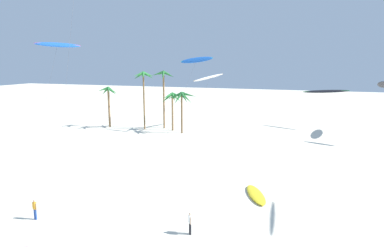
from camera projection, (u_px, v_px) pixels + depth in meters
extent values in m
cylinder|color=olive|center=(109.00, 108.00, 65.00)|extent=(0.40, 0.40, 7.72)
cone|color=#23662D|center=(112.00, 91.00, 64.23)|extent=(2.04, 0.76, 1.75)
cone|color=#23662D|center=(112.00, 91.00, 64.95)|extent=(1.54, 2.06, 1.62)
cone|color=#23662D|center=(109.00, 90.00, 65.28)|extent=(1.56, 2.13, 1.43)
cone|color=#23662D|center=(105.00, 91.00, 64.78)|extent=(2.02, 0.84, 1.80)
cone|color=#23662D|center=(103.00, 89.00, 63.79)|extent=(1.78, 2.06, 1.06)
cone|color=#23662D|center=(109.00, 90.00, 63.44)|extent=(1.73, 2.08, 1.27)
cylinder|color=brown|center=(144.00, 101.00, 62.52)|extent=(0.29, 0.29, 10.72)
cone|color=#287533|center=(148.00, 76.00, 61.35)|extent=(2.27, 0.64, 1.53)
cone|color=#287533|center=(149.00, 75.00, 62.13)|extent=(1.94, 2.10, 1.26)
cone|color=#287533|center=(143.00, 76.00, 62.58)|extent=(1.66, 2.18, 1.59)
cone|color=#287533|center=(139.00, 76.00, 61.87)|extent=(2.23, 0.76, 1.69)
cone|color=#287533|center=(139.00, 74.00, 60.85)|extent=(1.53, 2.32, 1.14)
cone|color=#287533|center=(143.00, 75.00, 60.60)|extent=(1.52, 2.30, 1.35)
cylinder|color=olive|center=(164.00, 100.00, 63.38)|extent=(0.34, 0.34, 10.83)
cone|color=#23662D|center=(169.00, 75.00, 62.27)|extent=(2.34, 0.84, 1.48)
cone|color=#23662D|center=(167.00, 73.00, 63.38)|extent=(1.00, 2.40, 1.00)
cone|color=#23662D|center=(161.00, 73.00, 63.35)|extent=(2.17, 1.89, 1.16)
cone|color=#23662D|center=(158.00, 74.00, 62.20)|extent=(2.27, 1.72, 1.19)
cone|color=#23662D|center=(163.00, 76.00, 61.60)|extent=(1.21, 2.25, 1.75)
cylinder|color=brown|center=(182.00, 113.00, 59.15)|extent=(0.31, 0.31, 7.24)
cone|color=#23662D|center=(189.00, 95.00, 58.15)|extent=(2.82, 0.64, 1.09)
cone|color=#23662D|center=(187.00, 98.00, 59.19)|extent=(1.96, 2.23, 2.26)
cone|color=#23662D|center=(183.00, 95.00, 59.85)|extent=(1.09, 2.85, 1.36)
cone|color=#23662D|center=(177.00, 96.00, 59.40)|extent=(2.76, 1.53, 1.61)
cone|color=#23662D|center=(175.00, 96.00, 58.54)|extent=(2.77, 1.51, 1.58)
cone|color=#23662D|center=(178.00, 99.00, 57.81)|extent=(1.28, 2.54, 2.18)
cone|color=#23662D|center=(184.00, 98.00, 57.58)|extent=(2.25, 2.28, 1.90)
cylinder|color=olive|center=(173.00, 112.00, 61.63)|extent=(0.34, 0.34, 6.91)
cone|color=#287533|center=(178.00, 96.00, 60.49)|extent=(2.71, 0.93, 1.18)
cone|color=#287533|center=(176.00, 98.00, 61.82)|extent=(1.61, 2.33, 2.10)
cone|color=#287533|center=(174.00, 96.00, 62.22)|extent=(0.91, 2.62, 1.70)
cone|color=#287533|center=(169.00, 96.00, 61.99)|extent=(2.49, 1.82, 1.66)
cone|color=#287533|center=(167.00, 98.00, 61.22)|extent=(2.42, 1.15, 2.10)
cone|color=#287533|center=(168.00, 96.00, 60.12)|extent=(1.46, 2.68, 1.23)
cone|color=#287533|center=(174.00, 97.00, 59.98)|extent=(1.88, 2.48, 1.61)
ellipsoid|color=black|center=(325.00, 91.00, 62.78)|extent=(8.46, 3.94, 1.35)
ellipsoid|color=green|center=(325.00, 91.00, 62.78)|extent=(8.41, 3.33, 0.99)
cylinder|color=#4C4C51|center=(333.00, 114.00, 58.63)|extent=(2.55, 9.50, 7.15)
cylinder|color=#4C4C51|center=(66.00, 83.00, 34.03)|extent=(2.76, 8.39, 21.04)
ellipsoid|color=white|center=(209.00, 78.00, 63.15)|extent=(4.84, 6.75, 1.92)
ellipsoid|color=orange|center=(209.00, 77.00, 63.15)|extent=(4.40, 6.50, 1.59)
cylinder|color=#4C4C51|center=(203.00, 106.00, 60.51)|extent=(0.04, 7.63, 9.67)
ellipsoid|color=blue|center=(197.00, 60.00, 57.92)|extent=(6.15, 1.33, 1.73)
ellipsoid|color=#19B2B7|center=(197.00, 60.00, 57.92)|extent=(6.23, 0.80, 1.07)
cylinder|color=#4C4C51|center=(181.00, 99.00, 56.63)|extent=(3.36, 6.52, 12.98)
ellipsoid|color=black|center=(383.00, 85.00, 56.30)|extent=(1.02, 8.54, 2.07)
ellipsoid|color=orange|center=(383.00, 84.00, 56.30)|extent=(0.39, 8.63, 1.38)
ellipsoid|color=blue|center=(57.00, 45.00, 37.39)|extent=(5.25, 2.71, 1.04)
ellipsoid|color=#EA5193|center=(57.00, 45.00, 37.38)|extent=(5.15, 2.16, 0.66)
cylinder|color=#4C4C51|center=(44.00, 111.00, 37.33)|extent=(1.96, 3.69, 14.52)
ellipsoid|color=yellow|center=(256.00, 194.00, 31.67)|extent=(3.14, 5.10, 0.31)
ellipsoid|color=blue|center=(256.00, 194.00, 31.67)|extent=(1.91, 2.50, 0.19)
cylinder|color=#284CA3|center=(36.00, 214.00, 26.87)|extent=(0.14, 0.14, 0.91)
cylinder|color=#284CA3|center=(35.00, 214.00, 26.95)|extent=(0.14, 0.14, 0.91)
cube|color=orange|center=(35.00, 206.00, 26.78)|extent=(0.33, 0.25, 0.57)
cylinder|color=tan|center=(36.00, 207.00, 26.68)|extent=(0.09, 0.09, 0.56)
cylinder|color=tan|center=(33.00, 206.00, 26.89)|extent=(0.09, 0.09, 0.56)
sphere|color=tan|center=(34.00, 201.00, 26.70)|extent=(0.21, 0.21, 0.21)
cylinder|color=black|center=(190.00, 229.00, 24.52)|extent=(0.14, 0.14, 0.91)
cylinder|color=black|center=(190.00, 228.00, 24.67)|extent=(0.14, 0.14, 0.91)
cube|color=white|center=(190.00, 219.00, 24.46)|extent=(0.34, 0.36, 0.57)
cylinder|color=beige|center=(191.00, 221.00, 24.27)|extent=(0.09, 0.09, 0.56)
cylinder|color=beige|center=(189.00, 218.00, 24.66)|extent=(0.09, 0.09, 0.56)
sphere|color=beige|center=(190.00, 214.00, 24.38)|extent=(0.21, 0.21, 0.21)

